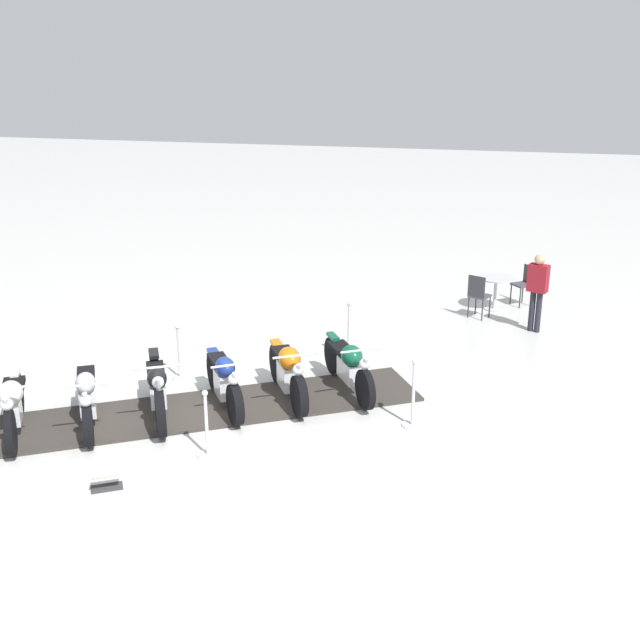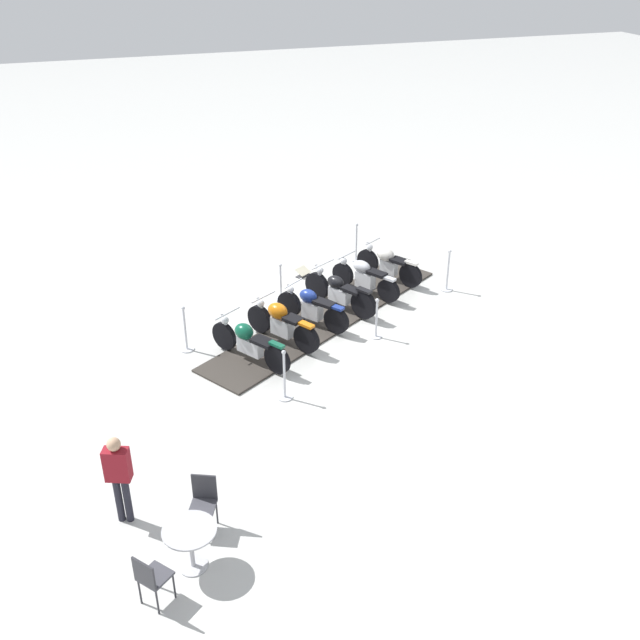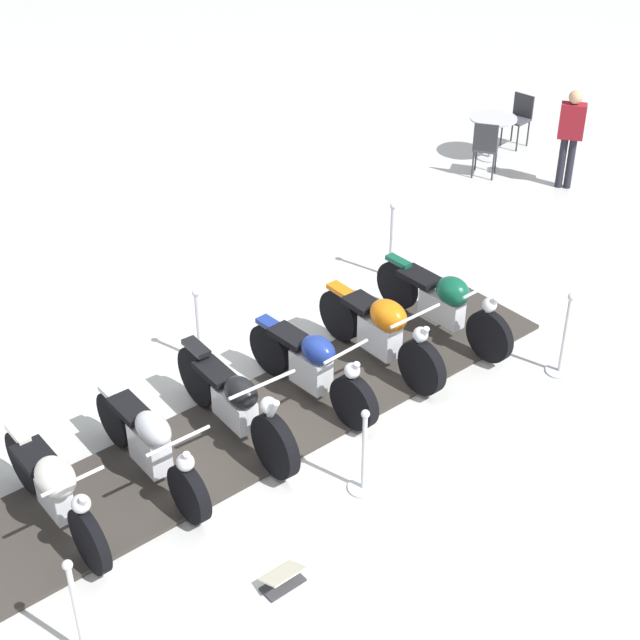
{
  "view_description": "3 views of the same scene",
  "coord_description": "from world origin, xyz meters",
  "px_view_note": "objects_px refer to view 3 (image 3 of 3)",
  "views": [
    {
      "loc": [
        10.3,
        4.9,
        5.39
      ],
      "look_at": [
        -2.38,
        1.49,
        0.93
      ],
      "focal_mm": 42.93,
      "sensor_mm": 36.0,
      "label": 1
    },
    {
      "loc": [
        -14.92,
        5.07,
        8.66
      ],
      "look_at": [
        -2.01,
        0.82,
        1.13
      ],
      "focal_mm": 41.07,
      "sensor_mm": 36.0,
      "label": 2
    },
    {
      "loc": [
        8.55,
        -0.6,
        6.89
      ],
      "look_at": [
        -1.02,
        0.65,
        0.62
      ],
      "focal_mm": 54.18,
      "sensor_mm": 36.0,
      "label": 3
    }
  ],
  "objects_px": {
    "cafe_table": "(493,127)",
    "stanchion_right_front": "(79,624)",
    "stanchion_right_rear": "(563,347)",
    "stanchion_right_mid": "(364,464)",
    "stanchion_left_rear": "(391,253)",
    "motorcycle_copper": "(382,331)",
    "motorcycle_forest": "(444,302)",
    "cafe_chair_across_table": "(486,145)",
    "cafe_chair_near_table": "(519,116)",
    "motorcycle_cream": "(55,489)",
    "motorcycle_chrome": "(151,445)",
    "bystander_person": "(571,130)",
    "motorcycle_navy": "(312,366)",
    "stanchion_left_mid": "(199,336)",
    "info_placard": "(283,579)",
    "motorcycle_black": "(236,403)"
  },
  "relations": [
    {
      "from": "stanchion_left_mid",
      "to": "cafe_table",
      "type": "distance_m",
      "value": 7.63
    },
    {
      "from": "stanchion_right_rear",
      "to": "bystander_person",
      "type": "bearing_deg",
      "value": 160.26
    },
    {
      "from": "stanchion_right_front",
      "to": "bystander_person",
      "type": "xyz_separation_m",
      "value": [
        -8.46,
        7.2,
        0.62
      ]
    },
    {
      "from": "motorcycle_navy",
      "to": "motorcycle_forest",
      "type": "distance_m",
      "value": 2.13
    },
    {
      "from": "motorcycle_copper",
      "to": "cafe_table",
      "type": "distance_m",
      "value": 6.72
    },
    {
      "from": "stanchion_left_mid",
      "to": "cafe_table",
      "type": "bearing_deg",
      "value": 136.69
    },
    {
      "from": "cafe_table",
      "to": "stanchion_right_front",
      "type": "bearing_deg",
      "value": -32.9
    },
    {
      "from": "cafe_chair_across_table",
      "to": "stanchion_left_mid",
      "type": "bearing_deg",
      "value": 158.41
    },
    {
      "from": "stanchion_right_mid",
      "to": "cafe_chair_near_table",
      "type": "height_order",
      "value": "stanchion_right_mid"
    },
    {
      "from": "motorcycle_black",
      "to": "info_placard",
      "type": "bearing_deg",
      "value": -21.73
    },
    {
      "from": "stanchion_right_rear",
      "to": "stanchion_right_mid",
      "type": "height_order",
      "value": "stanchion_right_rear"
    },
    {
      "from": "motorcycle_cream",
      "to": "motorcycle_chrome",
      "type": "relative_size",
      "value": 0.97
    },
    {
      "from": "motorcycle_forest",
      "to": "cafe_chair_near_table",
      "type": "distance_m",
      "value": 6.56
    },
    {
      "from": "stanchion_right_rear",
      "to": "stanchion_right_front",
      "type": "height_order",
      "value": "stanchion_right_front"
    },
    {
      "from": "motorcycle_forest",
      "to": "stanchion_right_front",
      "type": "distance_m",
      "value": 6.03
    },
    {
      "from": "motorcycle_cream",
      "to": "stanchion_right_rear",
      "type": "bearing_deg",
      "value": 76.88
    },
    {
      "from": "motorcycle_black",
      "to": "stanchion_right_front",
      "type": "xyz_separation_m",
      "value": [
        2.67,
        -1.46,
        -0.12
      ]
    },
    {
      "from": "motorcycle_copper",
      "to": "stanchion_right_mid",
      "type": "xyz_separation_m",
      "value": [
        2.09,
        -0.56,
        -0.2
      ]
    },
    {
      "from": "stanchion_left_rear",
      "to": "stanchion_left_mid",
      "type": "bearing_deg",
      "value": -57.61
    },
    {
      "from": "stanchion_left_rear",
      "to": "info_placard",
      "type": "distance_m",
      "value": 5.79
    },
    {
      "from": "motorcycle_black",
      "to": "stanchion_left_rear",
      "type": "bearing_deg",
      "value": 115.03
    },
    {
      "from": "motorcycle_forest",
      "to": "bystander_person",
      "type": "distance_m",
      "value": 5.12
    },
    {
      "from": "motorcycle_chrome",
      "to": "motorcycle_forest",
      "type": "xyz_separation_m",
      "value": [
        -2.27,
        3.6,
        0.02
      ]
    },
    {
      "from": "motorcycle_chrome",
      "to": "stanchion_right_mid",
      "type": "relative_size",
      "value": 1.82
    },
    {
      "from": "motorcycle_navy",
      "to": "stanchion_left_rear",
      "type": "relative_size",
      "value": 1.53
    },
    {
      "from": "motorcycle_copper",
      "to": "bystander_person",
      "type": "distance_m",
      "value": 6.12
    },
    {
      "from": "motorcycle_copper",
      "to": "motorcycle_forest",
      "type": "distance_m",
      "value": 1.06
    },
    {
      "from": "stanchion_right_mid",
      "to": "motorcycle_navy",
      "type": "bearing_deg",
      "value": -167.5
    },
    {
      "from": "cafe_chair_across_table",
      "to": "cafe_table",
      "type": "bearing_deg",
      "value": 0.0
    },
    {
      "from": "stanchion_right_rear",
      "to": "cafe_table",
      "type": "bearing_deg",
      "value": 171.67
    },
    {
      "from": "motorcycle_chrome",
      "to": "bystander_person",
      "type": "distance_m",
      "value": 9.21
    },
    {
      "from": "bystander_person",
      "to": "motorcycle_navy",
      "type": "bearing_deg",
      "value": -21.63
    },
    {
      "from": "cafe_chair_across_table",
      "to": "stanchion_right_front",
      "type": "bearing_deg",
      "value": 170.43
    },
    {
      "from": "motorcycle_cream",
      "to": "stanchion_left_mid",
      "type": "distance_m",
      "value": 3.07
    },
    {
      "from": "stanchion_right_front",
      "to": "info_placard",
      "type": "distance_m",
      "value": 1.85
    },
    {
      "from": "motorcycle_black",
      "to": "stanchion_left_rear",
      "type": "relative_size",
      "value": 1.77
    },
    {
      "from": "stanchion_left_rear",
      "to": "stanchion_right_rear",
      "type": "bearing_deg",
      "value": 32.39
    },
    {
      "from": "motorcycle_cream",
      "to": "motorcycle_chrome",
      "type": "height_order",
      "value": "motorcycle_cream"
    },
    {
      "from": "motorcycle_cream",
      "to": "motorcycle_navy",
      "type": "relative_size",
      "value": 1.04
    },
    {
      "from": "stanchion_left_rear",
      "to": "stanchion_right_front",
      "type": "bearing_deg",
      "value": -32.56
    },
    {
      "from": "stanchion_right_mid",
      "to": "info_placard",
      "type": "bearing_deg",
      "value": -38.79
    },
    {
      "from": "motorcycle_navy",
      "to": "stanchion_left_rear",
      "type": "height_order",
      "value": "stanchion_left_rear"
    },
    {
      "from": "stanchion_right_mid",
      "to": "stanchion_left_rear",
      "type": "relative_size",
      "value": 0.9
    },
    {
      "from": "motorcycle_navy",
      "to": "info_placard",
      "type": "bearing_deg",
      "value": -48.12
    },
    {
      "from": "motorcycle_copper",
      "to": "stanchion_right_rear",
      "type": "bearing_deg",
      "value": 48.12
    },
    {
      "from": "stanchion_right_front",
      "to": "cafe_chair_across_table",
      "type": "relative_size",
      "value": 1.15
    },
    {
      "from": "motorcycle_navy",
      "to": "stanchion_left_mid",
      "type": "relative_size",
      "value": 1.72
    },
    {
      "from": "info_placard",
      "to": "cafe_chair_near_table",
      "type": "height_order",
      "value": "cafe_chair_near_table"
    },
    {
      "from": "stanchion_right_rear",
      "to": "stanchion_left_rear",
      "type": "xyz_separation_m",
      "value": [
        -2.52,
        -1.6,
        0.02
      ]
    },
    {
      "from": "cafe_chair_near_table",
      "to": "stanchion_left_mid",
      "type": "bearing_deg",
      "value": 6.87
    }
  ]
}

